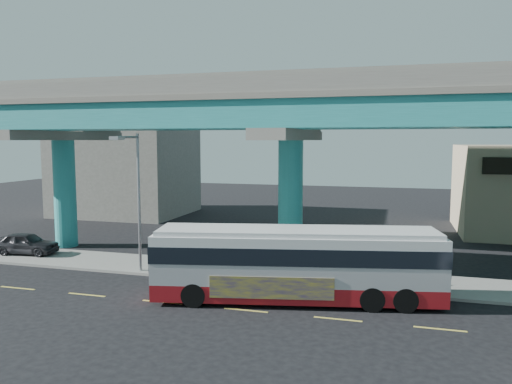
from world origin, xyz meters
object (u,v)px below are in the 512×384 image
(parked_car, at_px, (26,243))
(street_lamp, at_px, (133,183))
(transit_bus, at_px, (297,262))
(stop_sign, at_px, (341,249))

(parked_car, xyz_separation_m, street_lamp, (9.04, -2.19, 4.26))
(transit_bus, xyz_separation_m, parked_car, (-18.39, 4.03, -1.00))
(street_lamp, bearing_deg, transit_bus, -11.13)
(transit_bus, distance_m, street_lamp, 10.07)
(transit_bus, xyz_separation_m, stop_sign, (1.73, 2.58, 0.13))
(parked_car, xyz_separation_m, stop_sign, (20.12, -1.46, 1.13))
(parked_car, relative_size, stop_sign, 1.66)
(transit_bus, height_order, stop_sign, transit_bus)
(parked_car, bearing_deg, transit_bus, -108.12)
(street_lamp, bearing_deg, parked_car, 166.35)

